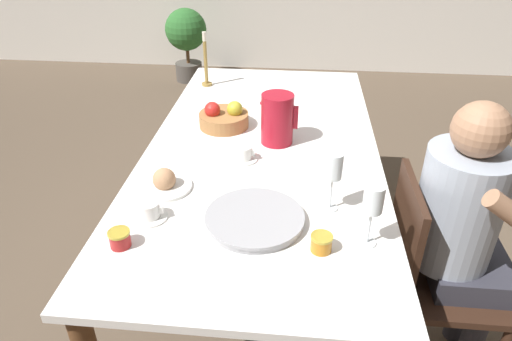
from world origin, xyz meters
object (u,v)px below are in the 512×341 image
Objects in this scene: jam_jar_amber at (321,242)px; fruit_bowl at (224,118)px; bread_plate at (165,183)px; jam_jar_red at (120,238)px; wine_glass_water at (373,202)px; potted_plant at (186,37)px; candlestick_tall at (206,65)px; chair_person_side at (430,274)px; teacup_across at (243,154)px; red_pitcher at (277,119)px; teacup_near_person at (150,212)px; wine_glass_juice at (333,169)px; person_seated at (464,225)px; serving_tray at (255,219)px.

fruit_bowl reaches higher than jam_jar_amber.
jam_jar_amber is at bearing -27.08° from bread_plate.
jam_jar_amber and jam_jar_red have the same top height.
wine_glass_water is 3.85m from potted_plant.
wine_glass_water is at bearing -59.95° from candlestick_tall.
bread_plate is (-1.03, 0.03, 0.34)m from chair_person_side.
teacup_across is at bearing 42.42° from bread_plate.
bread_plate is (-0.40, -0.42, -0.09)m from red_pitcher.
candlestick_tall reaches higher than red_pitcher.
bread_plate is at bearing -91.79° from chair_person_side.
wine_glass_water is at bearing -18.83° from bread_plate.
wine_glass_water is 1.80× the size of teacup_near_person.
jam_jar_amber is (-0.04, -0.23, -0.13)m from wine_glass_juice.
fruit_bowl is at bearing 76.22° from bread_plate.
person_seated reaches higher than wine_glass_water.
red_pitcher is 0.73m from teacup_near_person.
red_pitcher is 1.87× the size of teacup_near_person.
bread_plate reaches higher than jam_jar_red.
teacup_across is at bearing 58.11° from teacup_near_person.
jam_jar_red is at bearing -98.55° from bread_plate.
chair_person_side is 1.09m from bread_plate.
person_seated reaches higher than teacup_across.
jam_jar_amber is 0.30× the size of fruit_bowl.
teacup_near_person is 0.19m from bread_plate.
serving_tray is (-0.04, -0.60, -0.10)m from red_pitcher.
wine_glass_water is 0.98× the size of wine_glass_juice.
potted_plant is at bearing 111.12° from red_pitcher.
bread_plate is (0.00, 0.19, -0.00)m from teacup_near_person.
wine_glass_juice is at bearing -84.93° from chair_person_side.
potted_plant is at bearing 109.79° from jam_jar_amber.
wine_glass_water is 0.78m from bread_plate.
person_seated is 3.80× the size of candlestick_tall.
teacup_near_person is 0.16× the size of potted_plant.
person_seated is (0.08, 0.03, 0.23)m from chair_person_side.
serving_tray is at bearing 1.67° from teacup_near_person.
chair_person_side is 7.20× the size of teacup_across.
teacup_across is 1.74× the size of jam_jar_red.
chair_person_side is at bearing -19.92° from teacup_across.
teacup_across is at bearing -69.46° from candlestick_tall.
serving_tray is at bearing -77.02° from person_seated.
jam_jar_red is 1.44m from candlestick_tall.
teacup_across is 0.51× the size of fruit_bowl.
red_pitcher is 0.73× the size of candlestick_tall.
jam_jar_red is at bearing -120.60° from red_pitcher.
person_seated is 1.12m from bread_plate.
chair_person_side is at bearing 15.75° from jam_jar_red.
jam_jar_amber is at bearing -65.64° from candlestick_tall.
wine_glass_juice is 3.21× the size of jam_jar_red.
red_pitcher is at bearing -68.88° from potted_plant.
serving_tray is 0.25m from jam_jar_amber.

